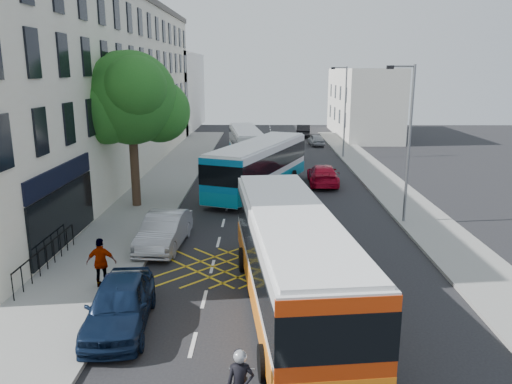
{
  "coord_description": "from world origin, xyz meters",
  "views": [
    {
      "loc": [
        -1.19,
        -13.18,
        7.9
      ],
      "look_at": [
        -1.44,
        9.95,
        2.2
      ],
      "focal_mm": 35.0,
      "sensor_mm": 36.0,
      "label": 1
    }
  ],
  "objects_px": {
    "lamp_near": "(408,136)",
    "parked_car_silver": "(164,231)",
    "street_tree": "(130,99)",
    "distant_car_grey": "(246,139)",
    "parked_car_blue": "(120,304)",
    "bus_mid": "(259,166)",
    "bus_near": "(291,258)",
    "lamp_far": "(344,107)",
    "distant_car_dark": "(304,131)",
    "red_hatchback": "(323,175)",
    "pedestrian_far": "(101,263)",
    "bus_far": "(246,144)",
    "distant_car_silver": "(316,140)"
  },
  "relations": [
    {
      "from": "lamp_near",
      "to": "red_hatchback",
      "type": "relative_size",
      "value": 1.62
    },
    {
      "from": "bus_far",
      "to": "distant_car_silver",
      "type": "xyz_separation_m",
      "value": [
        7.17,
        9.33,
        -0.9
      ]
    },
    {
      "from": "street_tree",
      "to": "red_hatchback",
      "type": "height_order",
      "value": "street_tree"
    },
    {
      "from": "distant_car_silver",
      "to": "pedestrian_far",
      "type": "relative_size",
      "value": 1.91
    },
    {
      "from": "distant_car_grey",
      "to": "red_hatchback",
      "type": "bearing_deg",
      "value": -79.93
    },
    {
      "from": "street_tree",
      "to": "bus_near",
      "type": "xyz_separation_m",
      "value": [
        8.32,
        -12.53,
        -4.51
      ]
    },
    {
      "from": "distant_car_dark",
      "to": "pedestrian_far",
      "type": "xyz_separation_m",
      "value": [
        -10.89,
        -43.05,
        0.34
      ]
    },
    {
      "from": "street_tree",
      "to": "lamp_near",
      "type": "relative_size",
      "value": 1.1
    },
    {
      "from": "lamp_near",
      "to": "red_hatchback",
      "type": "distance_m",
      "value": 10.39
    },
    {
      "from": "distant_car_grey",
      "to": "parked_car_silver",
      "type": "bearing_deg",
      "value": -102.25
    },
    {
      "from": "distant_car_dark",
      "to": "parked_car_blue",
      "type": "bearing_deg",
      "value": 84.68
    },
    {
      "from": "street_tree",
      "to": "bus_far",
      "type": "xyz_separation_m",
      "value": [
        5.98,
        15.46,
        -4.79
      ]
    },
    {
      "from": "lamp_near",
      "to": "parked_car_silver",
      "type": "distance_m",
      "value": 12.94
    },
    {
      "from": "distant_car_silver",
      "to": "distant_car_grey",
      "type": "bearing_deg",
      "value": -8.48
    },
    {
      "from": "distant_car_grey",
      "to": "distant_car_silver",
      "type": "bearing_deg",
      "value": -10.68
    },
    {
      "from": "bus_near",
      "to": "lamp_far",
      "type": "bearing_deg",
      "value": 71.4
    },
    {
      "from": "red_hatchback",
      "to": "pedestrian_far",
      "type": "distance_m",
      "value": 20.13
    },
    {
      "from": "bus_mid",
      "to": "distant_car_dark",
      "type": "bearing_deg",
      "value": 100.69
    },
    {
      "from": "parked_car_silver",
      "to": "pedestrian_far",
      "type": "height_order",
      "value": "pedestrian_far"
    },
    {
      "from": "lamp_far",
      "to": "pedestrian_far",
      "type": "relative_size",
      "value": 4.33
    },
    {
      "from": "bus_mid",
      "to": "red_hatchback",
      "type": "bearing_deg",
      "value": 46.22
    },
    {
      "from": "street_tree",
      "to": "bus_mid",
      "type": "xyz_separation_m",
      "value": [
        7.17,
        4.09,
        -4.56
      ]
    },
    {
      "from": "lamp_far",
      "to": "bus_near",
      "type": "relative_size",
      "value": 0.65
    },
    {
      "from": "street_tree",
      "to": "distant_car_dark",
      "type": "xyz_separation_m",
      "value": [
        12.4,
        31.81,
        -5.56
      ]
    },
    {
      "from": "parked_car_blue",
      "to": "bus_mid",
      "type": "bearing_deg",
      "value": 71.6
    },
    {
      "from": "parked_car_silver",
      "to": "distant_car_silver",
      "type": "relative_size",
      "value": 1.34
    },
    {
      "from": "lamp_far",
      "to": "bus_near",
      "type": "bearing_deg",
      "value": -102.19
    },
    {
      "from": "lamp_far",
      "to": "bus_mid",
      "type": "distance_m",
      "value": 15.26
    },
    {
      "from": "street_tree",
      "to": "parked_car_silver",
      "type": "distance_m",
      "value": 9.1
    },
    {
      "from": "bus_near",
      "to": "distant_car_silver",
      "type": "bearing_deg",
      "value": 76.21
    },
    {
      "from": "street_tree",
      "to": "lamp_near",
      "type": "distance_m",
      "value": 15.1
    },
    {
      "from": "street_tree",
      "to": "red_hatchback",
      "type": "distance_m",
      "value": 14.3
    },
    {
      "from": "bus_far",
      "to": "distant_car_dark",
      "type": "height_order",
      "value": "bus_far"
    },
    {
      "from": "street_tree",
      "to": "distant_car_grey",
      "type": "xyz_separation_m",
      "value": [
        5.67,
        25.23,
        -5.65
      ]
    },
    {
      "from": "lamp_far",
      "to": "distant_car_dark",
      "type": "distance_m",
      "value": 15.45
    },
    {
      "from": "bus_far",
      "to": "distant_car_silver",
      "type": "distance_m",
      "value": 11.8
    },
    {
      "from": "distant_car_grey",
      "to": "distant_car_silver",
      "type": "relative_size",
      "value": 1.31
    },
    {
      "from": "lamp_near",
      "to": "parked_car_silver",
      "type": "relative_size",
      "value": 1.69
    },
    {
      "from": "lamp_near",
      "to": "bus_far",
      "type": "relative_size",
      "value": 0.77
    },
    {
      "from": "bus_mid",
      "to": "distant_car_dark",
      "type": "distance_m",
      "value": 28.23
    },
    {
      "from": "street_tree",
      "to": "bus_near",
      "type": "height_order",
      "value": "street_tree"
    },
    {
      "from": "lamp_near",
      "to": "distant_car_dark",
      "type": "xyz_separation_m",
      "value": [
        -2.3,
        34.78,
        -3.88
      ]
    },
    {
      "from": "street_tree",
      "to": "parked_car_blue",
      "type": "relative_size",
      "value": 1.91
    },
    {
      "from": "parked_car_silver",
      "to": "red_hatchback",
      "type": "height_order",
      "value": "parked_car_silver"
    },
    {
      "from": "bus_near",
      "to": "distant_car_grey",
      "type": "distance_m",
      "value": 37.87
    },
    {
      "from": "bus_near",
      "to": "distant_car_dark",
      "type": "relative_size",
      "value": 2.74
    },
    {
      "from": "bus_mid",
      "to": "distant_car_grey",
      "type": "height_order",
      "value": "bus_mid"
    },
    {
      "from": "parked_car_silver",
      "to": "distant_car_silver",
      "type": "xyz_separation_m",
      "value": [
        10.24,
        31.42,
        -0.18
      ]
    },
    {
      "from": "bus_mid",
      "to": "bus_far",
      "type": "bearing_deg",
      "value": 117.35
    },
    {
      "from": "bus_near",
      "to": "red_hatchback",
      "type": "xyz_separation_m",
      "value": [
        3.32,
        18.69,
        -1.06
      ]
    }
  ]
}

